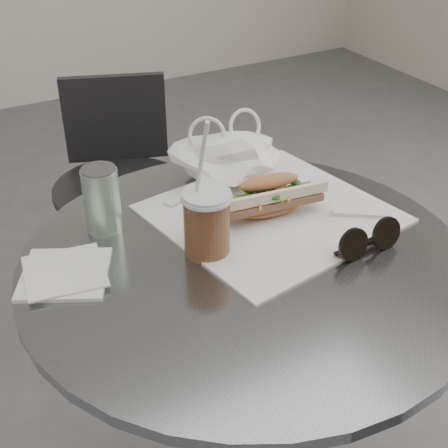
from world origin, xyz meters
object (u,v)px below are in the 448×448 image
sunglasses (368,241)px  drink_can (102,200)px  iced_coffee (207,222)px  chair_far (124,219)px  cafe_table (243,373)px  banh_mi (270,197)px

sunglasses → drink_can: size_ratio=1.06×
iced_coffee → drink_can: bearing=129.8°
iced_coffee → sunglasses: size_ratio=1.90×
sunglasses → chair_far: bearing=96.7°
chair_far → cafe_table: bearing=105.0°
chair_far → sunglasses: 1.03m
sunglasses → drink_can: 0.46m
banh_mi → drink_can: size_ratio=2.01×
cafe_table → chair_far: size_ratio=1.03×
cafe_table → drink_can: 0.43m
cafe_table → drink_can: drink_can is taller
chair_far → iced_coffee: 0.93m
sunglasses → drink_can: (-0.36, 0.28, 0.04)m
chair_far → sunglasses: bearing=117.0°
chair_far → drink_can: size_ratio=6.09×
banh_mi → sunglasses: banh_mi is taller
chair_far → sunglasses: (0.11, -0.93, 0.43)m
iced_coffee → sunglasses: 0.27m
iced_coffee → chair_far: bearing=81.3°
banh_mi → drink_can: bearing=166.3°
cafe_table → sunglasses: size_ratio=5.89×
chair_far → banh_mi: 0.87m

